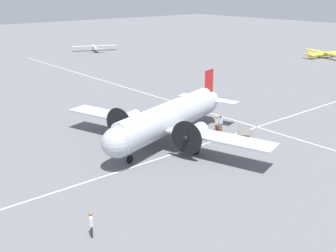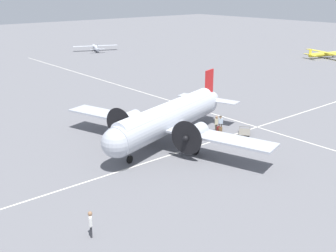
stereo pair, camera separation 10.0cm
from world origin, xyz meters
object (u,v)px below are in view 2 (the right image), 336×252
at_px(airliner_main, 165,119).
at_px(passenger_boarding, 220,121).
at_px(crew_foreground, 91,221).
at_px(ramp_agent, 216,122).
at_px(baggage_cart, 244,132).
at_px(light_aircraft_taxiing, 325,54).
at_px(suitcase_near_door, 218,129).
at_px(suitcase_upright_spare, 220,130).
at_px(light_aircraft_distant, 96,47).

height_order(airliner_main, passenger_boarding, airliner_main).
height_order(airliner_main, crew_foreground, airliner_main).
distance_m(ramp_agent, baggage_cart, 3.10).
bearing_deg(light_aircraft_taxiing, suitcase_near_door, -142.63).
relative_size(ramp_agent, suitcase_upright_spare, 3.37).
bearing_deg(airliner_main, suitcase_upright_spare, 155.20).
bearing_deg(light_aircraft_distant, suitcase_near_door, -176.72).
relative_size(passenger_boarding, suitcase_near_door, 2.56).
xyz_separation_m(suitcase_upright_spare, light_aircraft_distant, (21.07, 60.85, 0.60)).
bearing_deg(light_aircraft_taxiing, passenger_boarding, -142.63).
bearing_deg(light_aircraft_distant, light_aircraft_taxiing, -119.44).
relative_size(suitcase_near_door, suitcase_upright_spare, 1.21).
bearing_deg(crew_foreground, passenger_boarding, -37.16).
bearing_deg(airliner_main, light_aircraft_taxiing, -179.73).
bearing_deg(crew_foreground, ramp_agent, -36.60).
bearing_deg(light_aircraft_taxiing, ramp_agent, -142.81).
relative_size(airliner_main, suitcase_upright_spare, 42.24).
distance_m(passenger_boarding, suitcase_upright_spare, 0.89).
bearing_deg(passenger_boarding, light_aircraft_taxiing, -116.39).
bearing_deg(suitcase_near_door, suitcase_upright_spare, -41.94).
bearing_deg(crew_foreground, baggage_cart, -44.03).
xyz_separation_m(passenger_boarding, suitcase_upright_spare, (-0.32, -0.30, -0.78)).
bearing_deg(light_aircraft_taxiing, light_aircraft_distant, 145.71).
bearing_deg(passenger_boarding, suitcase_near_door, 63.25).
bearing_deg(suitcase_near_door, airliner_main, 172.86).
distance_m(ramp_agent, light_aircraft_distant, 64.27).
xyz_separation_m(suitcase_upright_spare, light_aircraft_taxiing, (53.53, 19.33, 0.62)).
relative_size(passenger_boarding, ramp_agent, 0.92).
bearing_deg(ramp_agent, baggage_cart, 111.83).
relative_size(suitcase_upright_spare, light_aircraft_taxiing, 0.05).
height_order(crew_foreground, baggage_cart, crew_foreground).
height_order(light_aircraft_distant, light_aircraft_taxiing, light_aircraft_taxiing).
relative_size(airliner_main, ramp_agent, 12.52).
distance_m(baggage_cart, light_aircraft_taxiing, 56.53).
distance_m(baggage_cart, light_aircraft_distant, 66.14).
bearing_deg(airliner_main, ramp_agent, 157.03).
distance_m(passenger_boarding, light_aircraft_taxiing, 56.51).
xyz_separation_m(light_aircraft_distant, light_aircraft_taxiing, (32.46, -41.52, 0.03)).
xyz_separation_m(passenger_boarding, light_aircraft_taxiing, (53.21, 19.03, -0.16)).
height_order(passenger_boarding, suitcase_near_door, passenger_boarding).
xyz_separation_m(airliner_main, ramp_agent, (6.43, -0.71, -1.49)).
xyz_separation_m(ramp_agent, suitcase_near_door, (0.19, -0.12, -0.79)).
bearing_deg(passenger_boarding, ramp_agent, 47.97).
bearing_deg(baggage_cart, passenger_boarding, -108.17).
distance_m(passenger_boarding, light_aircraft_distant, 64.01).
distance_m(airliner_main, crew_foreground, 16.88).
relative_size(airliner_main, crew_foreground, 12.75).
bearing_deg(suitcase_upright_spare, light_aircraft_taxiing, 19.85).
bearing_deg(baggage_cart, light_aircraft_distant, -146.28).
height_order(crew_foreground, suitcase_upright_spare, crew_foreground).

